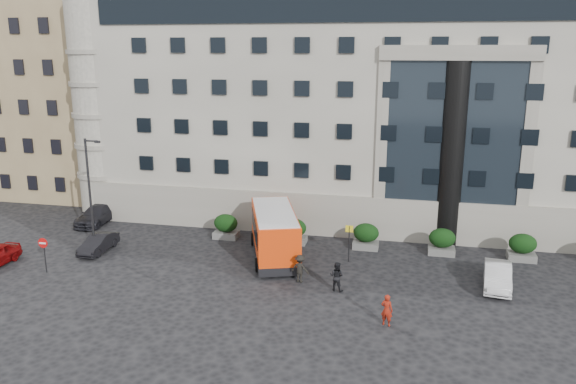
{
  "coord_description": "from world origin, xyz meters",
  "views": [
    {
      "loc": [
        9.14,
        -30.07,
        13.9
      ],
      "look_at": [
        1.73,
        3.38,
        5.0
      ],
      "focal_mm": 35.0,
      "sensor_mm": 36.0,
      "label": 1
    }
  ],
  "objects_px": {
    "no_entry_sign": "(44,248)",
    "parked_car_b": "(98,243)",
    "parked_car_c": "(97,215)",
    "parked_car_d": "(176,196)",
    "hedge_e": "(522,247)",
    "street_lamp": "(90,191)",
    "pedestrian_b": "(337,276)",
    "pedestrian_a": "(387,310)",
    "red_truck": "(155,182)",
    "minibus": "(274,232)",
    "bus_stop_sign": "(349,237)",
    "pedestrian_c": "(300,269)",
    "hedge_c": "(366,236)",
    "white_taxi": "(498,276)",
    "hedge_a": "(226,226)",
    "hedge_d": "(442,241)",
    "hedge_b": "(294,231)"
  },
  "relations": [
    {
      "from": "minibus",
      "to": "pedestrian_a",
      "type": "distance_m",
      "value": 11.45
    },
    {
      "from": "no_entry_sign",
      "to": "red_truck",
      "type": "xyz_separation_m",
      "value": [
        -1.74,
        19.39,
        -0.36
      ]
    },
    {
      "from": "parked_car_c",
      "to": "pedestrian_a",
      "type": "height_order",
      "value": "pedestrian_a"
    },
    {
      "from": "bus_stop_sign",
      "to": "pedestrian_a",
      "type": "bearing_deg",
      "value": -70.89
    },
    {
      "from": "white_taxi",
      "to": "hedge_d",
      "type": "bearing_deg",
      "value": 127.45
    },
    {
      "from": "hedge_b",
      "to": "parked_car_b",
      "type": "relative_size",
      "value": 0.49
    },
    {
      "from": "white_taxi",
      "to": "pedestrian_a",
      "type": "distance_m",
      "value": 8.78
    },
    {
      "from": "hedge_b",
      "to": "red_truck",
      "type": "xyz_separation_m",
      "value": [
        -15.94,
        10.55,
        0.37
      ]
    },
    {
      "from": "hedge_e",
      "to": "parked_car_d",
      "type": "bearing_deg",
      "value": 164.2
    },
    {
      "from": "hedge_c",
      "to": "pedestrian_c",
      "type": "xyz_separation_m",
      "value": [
        -3.4,
        -6.78,
        -0.05
      ]
    },
    {
      "from": "parked_car_b",
      "to": "pedestrian_b",
      "type": "relative_size",
      "value": 2.1
    },
    {
      "from": "hedge_c",
      "to": "hedge_e",
      "type": "height_order",
      "value": "same"
    },
    {
      "from": "hedge_d",
      "to": "no_entry_sign",
      "type": "distance_m",
      "value": 26.15
    },
    {
      "from": "hedge_b",
      "to": "hedge_c",
      "type": "bearing_deg",
      "value": 0.0
    },
    {
      "from": "hedge_b",
      "to": "parked_car_b",
      "type": "height_order",
      "value": "hedge_b"
    },
    {
      "from": "bus_stop_sign",
      "to": "pedestrian_c",
      "type": "bearing_deg",
      "value": -122.15
    },
    {
      "from": "hedge_d",
      "to": "parked_car_c",
      "type": "xyz_separation_m",
      "value": [
        -26.97,
        1.25,
        -0.22
      ]
    },
    {
      "from": "parked_car_d",
      "to": "parked_car_c",
      "type": "bearing_deg",
      "value": -123.65
    },
    {
      "from": "no_entry_sign",
      "to": "parked_car_b",
      "type": "bearing_deg",
      "value": 73.32
    },
    {
      "from": "bus_stop_sign",
      "to": "red_truck",
      "type": "bearing_deg",
      "value": 146.58
    },
    {
      "from": "hedge_e",
      "to": "bus_stop_sign",
      "type": "height_order",
      "value": "bus_stop_sign"
    },
    {
      "from": "minibus",
      "to": "pedestrian_c",
      "type": "relative_size",
      "value": 4.68
    },
    {
      "from": "hedge_b",
      "to": "pedestrian_b",
      "type": "bearing_deg",
      "value": -61.16
    },
    {
      "from": "no_entry_sign",
      "to": "pedestrian_c",
      "type": "bearing_deg",
      "value": 7.34
    },
    {
      "from": "hedge_d",
      "to": "white_taxi",
      "type": "distance_m",
      "value": 5.8
    },
    {
      "from": "hedge_e",
      "to": "street_lamp",
      "type": "bearing_deg",
      "value": -170.52
    },
    {
      "from": "minibus",
      "to": "pedestrian_b",
      "type": "relative_size",
      "value": 4.64
    },
    {
      "from": "hedge_c",
      "to": "pedestrian_a",
      "type": "xyz_separation_m",
      "value": [
        2.0,
        -11.18,
        -0.08
      ]
    },
    {
      "from": "pedestrian_b",
      "to": "pedestrian_a",
      "type": "bearing_deg",
      "value": 145.03
    },
    {
      "from": "hedge_e",
      "to": "red_truck",
      "type": "bearing_deg",
      "value": 161.5
    },
    {
      "from": "white_taxi",
      "to": "pedestrian_b",
      "type": "distance_m",
      "value": 9.61
    },
    {
      "from": "parked_car_c",
      "to": "white_taxi",
      "type": "xyz_separation_m",
      "value": [
        29.97,
        -6.22,
        -0.0
      ]
    },
    {
      "from": "hedge_a",
      "to": "parked_car_b",
      "type": "bearing_deg",
      "value": -148.84
    },
    {
      "from": "street_lamp",
      "to": "pedestrian_a",
      "type": "distance_m",
      "value": 21.61
    },
    {
      "from": "street_lamp",
      "to": "red_truck",
      "type": "xyz_separation_m",
      "value": [
        -2.8,
        15.35,
        -3.07
      ]
    },
    {
      "from": "hedge_b",
      "to": "white_taxi",
      "type": "distance_m",
      "value": 14.29
    },
    {
      "from": "hedge_a",
      "to": "no_entry_sign",
      "type": "distance_m",
      "value": 12.64
    },
    {
      "from": "hedge_d",
      "to": "pedestrian_a",
      "type": "height_order",
      "value": "hedge_d"
    },
    {
      "from": "pedestrian_b",
      "to": "red_truck",
      "type": "bearing_deg",
      "value": -26.77
    },
    {
      "from": "street_lamp",
      "to": "pedestrian_b",
      "type": "bearing_deg",
      "value": -8.86
    },
    {
      "from": "parked_car_b",
      "to": "pedestrian_c",
      "type": "bearing_deg",
      "value": -8.82
    },
    {
      "from": "hedge_c",
      "to": "pedestrian_b",
      "type": "height_order",
      "value": "hedge_c"
    },
    {
      "from": "parked_car_c",
      "to": "parked_car_d",
      "type": "distance_m",
      "value": 7.78
    },
    {
      "from": "bus_stop_sign",
      "to": "parked_car_c",
      "type": "height_order",
      "value": "bus_stop_sign"
    },
    {
      "from": "no_entry_sign",
      "to": "parked_car_d",
      "type": "bearing_deg",
      "value": 84.91
    },
    {
      "from": "minibus",
      "to": "parked_car_b",
      "type": "xyz_separation_m",
      "value": [
        -12.23,
        -1.72,
        -1.17
      ]
    },
    {
      "from": "no_entry_sign",
      "to": "minibus",
      "type": "bearing_deg",
      "value": 23.52
    },
    {
      "from": "no_entry_sign",
      "to": "pedestrian_b",
      "type": "distance_m",
      "value": 18.39
    },
    {
      "from": "parked_car_c",
      "to": "parked_car_d",
      "type": "bearing_deg",
      "value": 59.08
    },
    {
      "from": "bus_stop_sign",
      "to": "parked_car_b",
      "type": "height_order",
      "value": "bus_stop_sign"
    }
  ]
}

